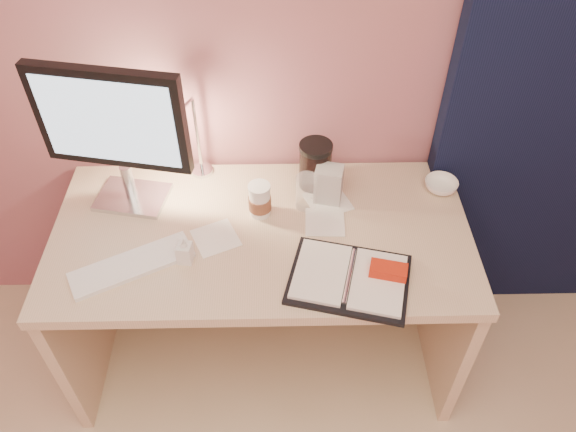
{
  "coord_description": "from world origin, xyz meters",
  "views": [
    {
      "loc": [
        0.06,
        0.09,
        2.09
      ],
      "look_at": [
        0.09,
        1.33,
        0.85
      ],
      "focal_mm": 35.0,
      "sensor_mm": 36.0,
      "label": 1
    }
  ],
  "objects_px": {
    "clear_cup": "(306,192)",
    "dark_jar": "(315,167)",
    "monitor": "(114,127)",
    "lotion_bottle": "(184,249)",
    "bowl": "(441,185)",
    "coffee_cup": "(260,201)",
    "desk_lamp": "(204,138)",
    "product_box": "(329,184)",
    "keyboard": "(132,265)",
    "planner": "(352,278)",
    "desk": "(264,259)"
  },
  "relations": [
    {
      "from": "clear_cup",
      "to": "dark_jar",
      "type": "height_order",
      "value": "dark_jar"
    },
    {
      "from": "monitor",
      "to": "clear_cup",
      "type": "distance_m",
      "value": 0.66
    },
    {
      "from": "monitor",
      "to": "lotion_bottle",
      "type": "height_order",
      "value": "monitor"
    },
    {
      "from": "monitor",
      "to": "bowl",
      "type": "xyz_separation_m",
      "value": [
        1.1,
        0.03,
        -0.29
      ]
    },
    {
      "from": "coffee_cup",
      "to": "bowl",
      "type": "height_order",
      "value": "coffee_cup"
    },
    {
      "from": "clear_cup",
      "to": "desk_lamp",
      "type": "xyz_separation_m",
      "value": [
        -0.34,
        0.11,
        0.15
      ]
    },
    {
      "from": "product_box",
      "to": "clear_cup",
      "type": "bearing_deg",
      "value": -145.36
    },
    {
      "from": "keyboard",
      "to": "monitor",
      "type": "bearing_deg",
      "value": 72.38
    },
    {
      "from": "keyboard",
      "to": "planner",
      "type": "height_order",
      "value": "planner"
    },
    {
      "from": "desk",
      "to": "monitor",
      "type": "distance_m",
      "value": 0.71
    },
    {
      "from": "bowl",
      "to": "dark_jar",
      "type": "distance_m",
      "value": 0.46
    },
    {
      "from": "product_box",
      "to": "keyboard",
      "type": "bearing_deg",
      "value": -141.74
    },
    {
      "from": "bowl",
      "to": "keyboard",
      "type": "bearing_deg",
      "value": -161.86
    },
    {
      "from": "planner",
      "to": "coffee_cup",
      "type": "xyz_separation_m",
      "value": [
        -0.29,
        0.3,
        0.04
      ]
    },
    {
      "from": "dark_jar",
      "to": "bowl",
      "type": "bearing_deg",
      "value": -4.66
    },
    {
      "from": "lotion_bottle",
      "to": "product_box",
      "type": "distance_m",
      "value": 0.54
    },
    {
      "from": "desk",
      "to": "bowl",
      "type": "height_order",
      "value": "bowl"
    },
    {
      "from": "dark_jar",
      "to": "coffee_cup",
      "type": "bearing_deg",
      "value": -142.91
    },
    {
      "from": "keyboard",
      "to": "lotion_bottle",
      "type": "distance_m",
      "value": 0.17
    },
    {
      "from": "keyboard",
      "to": "bowl",
      "type": "relative_size",
      "value": 3.24
    },
    {
      "from": "coffee_cup",
      "to": "clear_cup",
      "type": "height_order",
      "value": "clear_cup"
    },
    {
      "from": "keyboard",
      "to": "dark_jar",
      "type": "height_order",
      "value": "dark_jar"
    },
    {
      "from": "clear_cup",
      "to": "desk_lamp",
      "type": "height_order",
      "value": "desk_lamp"
    },
    {
      "from": "product_box",
      "to": "desk_lamp",
      "type": "xyz_separation_m",
      "value": [
        -0.42,
        0.08,
        0.14
      ]
    },
    {
      "from": "desk",
      "to": "keyboard",
      "type": "relative_size",
      "value": 3.67
    },
    {
      "from": "desk_lamp",
      "to": "bowl",
      "type": "bearing_deg",
      "value": 22.05
    },
    {
      "from": "planner",
      "to": "dark_jar",
      "type": "height_order",
      "value": "dark_jar"
    },
    {
      "from": "clear_cup",
      "to": "desk_lamp",
      "type": "distance_m",
      "value": 0.39
    },
    {
      "from": "desk",
      "to": "monitor",
      "type": "height_order",
      "value": "monitor"
    },
    {
      "from": "coffee_cup",
      "to": "product_box",
      "type": "distance_m",
      "value": 0.25
    },
    {
      "from": "desk",
      "to": "clear_cup",
      "type": "relative_size",
      "value": 10.96
    },
    {
      "from": "coffee_cup",
      "to": "bowl",
      "type": "relative_size",
      "value": 1.06
    },
    {
      "from": "clear_cup",
      "to": "product_box",
      "type": "distance_m",
      "value": 0.08
    },
    {
      "from": "keyboard",
      "to": "bowl",
      "type": "bearing_deg",
      "value": -9.12
    },
    {
      "from": "monitor",
      "to": "bowl",
      "type": "height_order",
      "value": "monitor"
    },
    {
      "from": "coffee_cup",
      "to": "product_box",
      "type": "xyz_separation_m",
      "value": [
        0.24,
        0.07,
        0.01
      ]
    },
    {
      "from": "planner",
      "to": "product_box",
      "type": "bearing_deg",
      "value": 111.89
    },
    {
      "from": "coffee_cup",
      "to": "monitor",
      "type": "bearing_deg",
      "value": 170.2
    },
    {
      "from": "desk",
      "to": "bowl",
      "type": "bearing_deg",
      "value": 10.87
    },
    {
      "from": "bowl",
      "to": "desk",
      "type": "bearing_deg",
      "value": -169.13
    },
    {
      "from": "desk_lamp",
      "to": "coffee_cup",
      "type": "bearing_deg",
      "value": -13.78
    },
    {
      "from": "bowl",
      "to": "dark_jar",
      "type": "relative_size",
      "value": 0.74
    },
    {
      "from": "desk",
      "to": "product_box",
      "type": "height_order",
      "value": "product_box"
    },
    {
      "from": "desk",
      "to": "desk_lamp",
      "type": "distance_m",
      "value": 0.5
    },
    {
      "from": "bowl",
      "to": "dark_jar",
      "type": "height_order",
      "value": "dark_jar"
    },
    {
      "from": "desk",
      "to": "coffee_cup",
      "type": "distance_m",
      "value": 0.28
    },
    {
      "from": "monitor",
      "to": "keyboard",
      "type": "height_order",
      "value": "monitor"
    },
    {
      "from": "coffee_cup",
      "to": "clear_cup",
      "type": "distance_m",
      "value": 0.16
    },
    {
      "from": "clear_cup",
      "to": "lotion_bottle",
      "type": "height_order",
      "value": "clear_cup"
    },
    {
      "from": "coffee_cup",
      "to": "desk_lamp",
      "type": "height_order",
      "value": "desk_lamp"
    }
  ]
}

